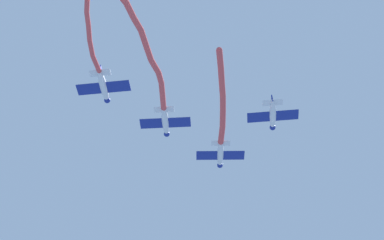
% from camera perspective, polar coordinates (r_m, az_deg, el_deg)
% --- Properties ---
extents(airplane_lead, '(6.06, 7.71, 1.98)m').
position_cam_1_polar(airplane_lead, '(82.27, 3.23, -3.92)').
color(airplane_lead, silver).
extents(smoke_trail_lead, '(14.99, 8.28, 2.77)m').
position_cam_1_polar(smoke_trail_lead, '(76.22, 3.40, 2.55)').
color(smoke_trail_lead, '#DB4C4C').
extents(airplane_left_wing, '(6.08, 7.81, 1.98)m').
position_cam_1_polar(airplane_left_wing, '(77.70, -3.04, -0.23)').
color(airplane_left_wing, silver).
extents(smoke_trail_left_wing, '(22.13, 6.29, 2.05)m').
position_cam_1_polar(smoke_trail_left_wing, '(69.34, -5.37, 8.14)').
color(smoke_trail_left_wing, '#DB4C4C').
extents(airplane_right_wing, '(6.11, 7.88, 1.98)m').
position_cam_1_polar(airplane_right_wing, '(78.12, 9.12, 0.54)').
color(airplane_right_wing, silver).
extents(airplane_slot, '(6.12, 7.90, 1.98)m').
position_cam_1_polar(airplane_slot, '(74.28, -9.99, 3.73)').
color(airplane_slot, silver).
extents(smoke_trail_slot, '(15.76, 8.80, 1.71)m').
position_cam_1_polar(smoke_trail_slot, '(69.04, -11.67, 11.69)').
color(smoke_trail_slot, '#DB4C4C').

